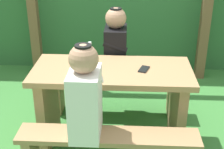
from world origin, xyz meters
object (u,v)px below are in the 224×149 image
Objects in this scene: bench_near at (108,148)px; person_black_coat at (116,45)px; drinking_glass at (81,64)px; cell_phone at (144,69)px; bench_far at (115,86)px; picnic_table at (112,94)px; person_white_shirt at (85,95)px; bottle_left at (90,55)px.

person_black_coat is (0.01, 1.08, 0.47)m from bench_near.
bench_near is 1.95× the size of person_black_coat.
drinking_glass reaches higher than cell_phone.
picnic_table is at bearing -90.00° from bench_far.
bench_near is 1.17m from person_black_coat.
bench_far is 1.95× the size of person_white_shirt.
drinking_glass is at bearing -127.28° from bottle_left.
bench_far is 10.00× the size of cell_phone.
picnic_table is at bearing 0.05° from drinking_glass.
person_black_coat is (0.01, 0.54, 0.28)m from picnic_table.
picnic_table is at bearing -24.00° from bottle_left.
person_black_coat is at bearing 89.14° from picnic_table.
cell_phone is at bearing -63.55° from person_black_coat.
bench_far is at bearing 81.23° from person_white_shirt.
cell_phone is (0.27, -0.54, -0.02)m from person_black_coat.
cell_phone is (0.44, 0.53, -0.02)m from person_white_shirt.
drinking_glass is (-0.28, -0.54, 0.01)m from person_black_coat.
bottle_left is (-0.21, -0.45, 0.06)m from person_black_coat.
person_white_shirt reaches higher than bench_near.
drinking_glass is 0.37× the size of bottle_left.
bench_far is at bearing 90.00° from bench_near.
person_white_shirt is (-0.17, 0.00, 0.47)m from bench_near.
bench_near is 6.62× the size of bottle_left.
bottle_left is at bearing 107.69° from bench_near.
bench_near is 0.75m from cell_phone.
bench_near is 0.49m from person_white_shirt.
person_white_shirt is 0.63m from bottle_left.
bench_near and bench_far have the same top height.
picnic_table is 0.57m from bench_near.
person_black_coat is 5.14× the size of cell_phone.
person_white_shirt is at bearing -99.22° from person_black_coat.
bench_far is at bearing 135.46° from cell_phone.
drinking_glass is at bearing -116.46° from bench_far.
drinking_glass is (-0.27, -0.00, 0.29)m from picnic_table.
picnic_table is at bearing -162.82° from cell_phone.
person_black_coat is at bearing 80.78° from person_white_shirt.
person_white_shirt is 0.69m from cell_phone.
bench_far is 0.47m from person_black_coat.
bench_near is at bearing -90.00° from picnic_table.
person_black_coat reaches higher than drinking_glass.
bottle_left reaches higher than bench_far.
person_black_coat reaches higher than bottle_left.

